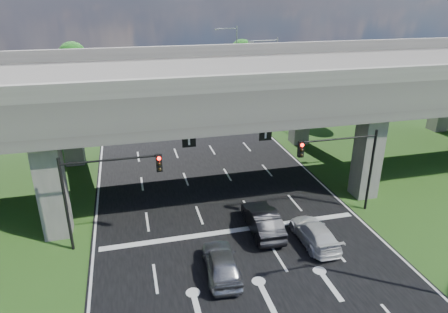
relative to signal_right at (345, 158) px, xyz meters
name	(u,v)px	position (x,y,z in m)	size (l,w,h in m)	color
ground	(250,264)	(-7.82, -3.94, -4.19)	(160.00, 160.00, 0.00)	#2A4E19
road	(212,187)	(-7.82, 6.06, -4.17)	(18.00, 120.00, 0.03)	black
overpass	(205,84)	(-7.82, 8.06, 3.73)	(80.00, 15.00, 10.00)	#312F2D
signal_right	(345,158)	(0.00, 0.00, 0.00)	(5.76, 0.54, 6.00)	black
signal_left	(102,184)	(-15.65, 0.00, 0.00)	(5.76, 0.54, 6.00)	black
streetlight_far	(272,76)	(2.27, 20.06, 1.66)	(3.38, 0.25, 10.00)	gray
streetlight_beyond	(234,56)	(2.27, 36.06, 1.66)	(3.38, 0.25, 10.00)	gray
tree_left_near	(47,93)	(-21.78, 22.06, 0.63)	(4.50, 4.50, 7.80)	black
tree_left_mid	(31,85)	(-24.78, 30.06, -0.01)	(3.91, 3.90, 6.76)	black
tree_left_far	(71,65)	(-20.78, 38.06, 0.95)	(4.80, 4.80, 8.32)	black
tree_right_near	(283,80)	(5.22, 24.06, 0.31)	(4.20, 4.20, 7.28)	black
tree_right_mid	(281,70)	(8.22, 32.06, -0.01)	(3.91, 3.90, 6.76)	black
tree_right_far	(239,58)	(4.22, 40.06, 0.63)	(4.50, 4.50, 7.80)	black
car_silver	(221,263)	(-9.62, -4.45, -3.40)	(1.78, 4.43, 1.51)	#929499
car_dark	(263,220)	(-6.02, -0.94, -3.35)	(1.71, 4.90, 1.61)	black
car_white	(314,233)	(-3.32, -2.93, -3.50)	(1.85, 4.55, 1.32)	silver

